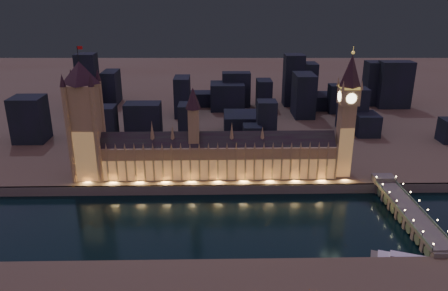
{
  "coord_description": "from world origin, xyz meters",
  "views": [
    {
      "loc": [
        -2.11,
        -287.03,
        163.43
      ],
      "look_at": [
        5.0,
        55.0,
        38.0
      ],
      "focal_mm": 35.0,
      "sensor_mm": 36.0,
      "label": 1
    }
  ],
  "objects_px": {
    "palace_of_westminster": "(217,156)",
    "river_boat": "(412,261)",
    "victoria_tower": "(85,115)",
    "westminster_bridge": "(407,212)",
    "elizabeth_tower": "(348,106)"
  },
  "relations": [
    {
      "from": "westminster_bridge",
      "to": "elizabeth_tower",
      "type": "bearing_deg",
      "value": 115.52
    },
    {
      "from": "palace_of_westminster",
      "to": "river_boat",
      "type": "height_order",
      "value": "palace_of_westminster"
    },
    {
      "from": "elizabeth_tower",
      "to": "river_boat",
      "type": "distance_m",
      "value": 138.46
    },
    {
      "from": "elizabeth_tower",
      "to": "westminster_bridge",
      "type": "bearing_deg",
      "value": -64.48
    },
    {
      "from": "victoria_tower",
      "to": "westminster_bridge",
      "type": "distance_m",
      "value": 263.89
    },
    {
      "from": "palace_of_westminster",
      "to": "victoria_tower",
      "type": "distance_m",
      "value": 114.82
    },
    {
      "from": "palace_of_westminster",
      "to": "westminster_bridge",
      "type": "distance_m",
      "value": 156.15
    },
    {
      "from": "palace_of_westminster",
      "to": "victoria_tower",
      "type": "height_order",
      "value": "victoria_tower"
    },
    {
      "from": "elizabeth_tower",
      "to": "westminster_bridge",
      "type": "distance_m",
      "value": 96.44
    },
    {
      "from": "river_boat",
      "to": "westminster_bridge",
      "type": "bearing_deg",
      "value": 70.96
    },
    {
      "from": "westminster_bridge",
      "to": "river_boat",
      "type": "distance_m",
      "value": 57.87
    },
    {
      "from": "elizabeth_tower",
      "to": "victoria_tower",
      "type": "bearing_deg",
      "value": -180.0
    },
    {
      "from": "victoria_tower",
      "to": "river_boat",
      "type": "xyz_separation_m",
      "value": [
        230.38,
        -119.92,
        -61.51
      ]
    },
    {
      "from": "victoria_tower",
      "to": "elizabeth_tower",
      "type": "distance_m",
      "value": 218.1
    },
    {
      "from": "victoria_tower",
      "to": "westminster_bridge",
      "type": "xyz_separation_m",
      "value": [
        249.21,
        -65.37,
        -57.08
      ]
    }
  ]
}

